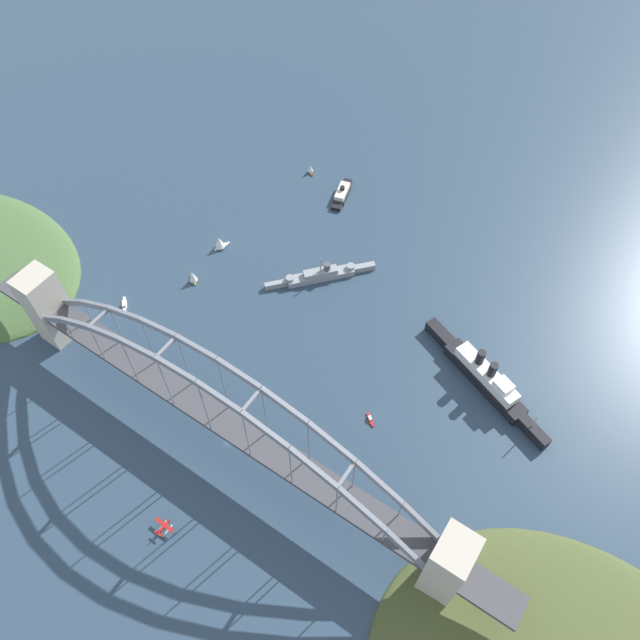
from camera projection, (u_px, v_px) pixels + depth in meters
ground_plane at (227, 441)px, 295.29m from camera, size 1400.00×1400.00×0.00m
harbor_arch_bridge at (220, 417)px, 274.23m from camera, size 288.88×17.49×66.85m
ocean_liner at (485, 377)px, 309.71m from camera, size 81.80×37.89×20.42m
naval_cruiser at (321, 275)px, 353.04m from camera, size 45.87×50.97×16.66m
harbor_ferry_steamer at (342, 193)px, 393.55m from camera, size 13.50×29.34×7.86m
seaplane_taxiing_near_bridge at (164, 527)px, 269.08m from camera, size 9.96×7.58×5.16m
small_boat_0 at (220, 242)px, 365.54m from camera, size 7.38×10.43×9.85m
small_boat_1 at (310, 169)px, 406.16m from camera, size 6.03×5.43×7.27m
small_boat_2 at (124, 305)px, 342.90m from camera, size 8.83×8.65×2.29m
small_boat_3 at (370, 419)px, 301.45m from camera, size 6.93×5.69×1.91m
small_boat_4 at (193, 277)px, 350.32m from camera, size 7.98×6.58×9.20m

